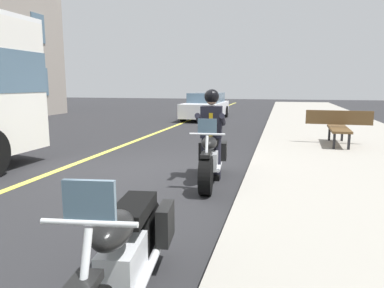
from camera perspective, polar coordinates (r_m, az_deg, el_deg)
name	(u,v)px	position (r m, az deg, el deg)	size (l,w,h in m)	color
ground_plane	(154,171)	(7.71, -6.15, -4.26)	(80.00, 80.00, 0.00)	#28282B
sidewalk_curb	(384,181)	(7.48, 28.38, -5.20)	(60.00, 5.00, 0.15)	#9E998E
lane_center_stripe	(71,165)	(8.59, -18.79, -3.26)	(60.00, 0.16, 0.01)	#E5DB4C
motorcycle_main	(210,158)	(6.74, 2.96, -2.27)	(2.22, 0.74, 1.26)	black
rider_main	(211,126)	(6.84, 3.12, 2.85)	(0.66, 0.60, 1.74)	black
motorcycle_parked	(125,256)	(3.06, -10.73, -17.19)	(2.22, 0.79, 1.26)	black
car_dark	(206,106)	(19.16, 2.25, 6.04)	(4.60, 1.92, 1.40)	white
bench_sidewalk	(339,125)	(10.91, 22.42, 2.89)	(1.82, 1.80, 0.95)	brown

